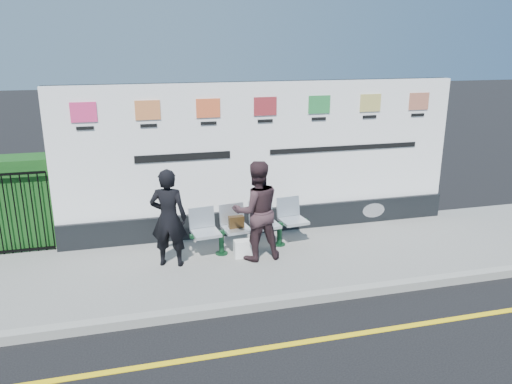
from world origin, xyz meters
TOP-DOWN VIEW (x-y plane):
  - ground at (0.00, 0.00)m, footprint 80.00×80.00m
  - pavement at (0.00, 2.50)m, footprint 14.00×3.00m
  - kerb at (0.00, 1.00)m, footprint 14.00×0.18m
  - yellow_line at (0.00, 0.00)m, footprint 14.00×0.10m
  - billboard at (0.50, 3.85)m, footprint 8.00×0.30m
  - bench at (0.01, 2.94)m, footprint 2.26×0.83m
  - woman_left at (-1.51, 2.65)m, footprint 0.72×0.58m
  - woman_right at (0.01, 2.54)m, footprint 0.90×0.72m
  - handbag_brown at (-0.28, 2.91)m, footprint 0.28×0.13m
  - carrier_bag_white at (-0.22, 2.65)m, footprint 0.32×0.19m

SIDE VIEW (x-z plane):
  - ground at x=0.00m, z-range 0.00..0.00m
  - yellow_line at x=0.00m, z-range 0.00..0.01m
  - pavement at x=0.00m, z-range 0.00..0.12m
  - kerb at x=0.00m, z-range 0.00..0.14m
  - carrier_bag_white at x=-0.22m, z-range 0.12..0.44m
  - bench at x=0.01m, z-range 0.12..0.59m
  - handbag_brown at x=-0.28m, z-range 0.59..0.81m
  - woman_left at x=-1.51m, z-range 0.12..1.84m
  - woman_right at x=0.01m, z-range 0.12..1.91m
  - billboard at x=0.50m, z-range -0.08..2.92m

